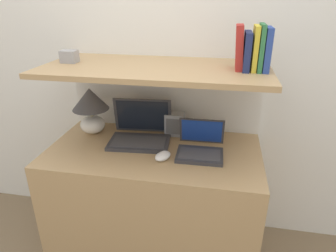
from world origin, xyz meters
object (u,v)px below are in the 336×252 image
object	(u,v)px
router_box	(175,124)
book_navy	(247,51)
book_green	(261,48)
book_yellow	(255,48)
table_lamp	(91,106)
laptop_small	(200,147)
computer_mouse	(163,156)
book_red	(239,48)
shelf_gadget	(69,56)
laptop_large	(140,133)
book_blue	(267,49)

from	to	relation	value
router_box	book_navy	xyz separation A→B (m)	(0.39, -0.15, 0.49)
book_green	book_yellow	xyz separation A→B (m)	(-0.03, 0.00, -0.00)
table_lamp	laptop_small	xyz separation A→B (m)	(0.71, -0.15, -0.14)
router_box	computer_mouse	bearing A→B (deg)	-91.60
laptop_small	book_yellow	world-z (taller)	book_yellow
book_red	shelf_gadget	size ratio (longest dim) A/B	2.51
laptop_small	book_red	size ratio (longest dim) A/B	1.18
book_green	book_yellow	distance (m)	0.03
laptop_large	book_navy	distance (m)	0.77
laptop_small	router_box	bearing A→B (deg)	129.45
router_box	book_blue	distance (m)	0.71
computer_mouse	book_green	size ratio (longest dim) A/B	0.55
computer_mouse	shelf_gadget	xyz separation A→B (m)	(-0.57, 0.18, 0.48)
book_green	laptop_small	bearing A→B (deg)	-164.90
book_green	book_red	xyz separation A→B (m)	(-0.10, 0.00, -0.00)
router_box	shelf_gadget	xyz separation A→B (m)	(-0.58, -0.15, 0.43)
laptop_large	book_yellow	world-z (taller)	book_yellow
book_green	book_navy	size ratio (longest dim) A/B	1.20
book_blue	book_navy	bearing A→B (deg)	180.00
computer_mouse	book_green	bearing A→B (deg)	20.92
laptop_large	router_box	distance (m)	0.23
book_green	book_navy	distance (m)	0.07
laptop_large	computer_mouse	world-z (taller)	laptop_large
laptop_small	book_yellow	xyz separation A→B (m)	(0.24, 0.07, 0.54)
laptop_large	router_box	xyz separation A→B (m)	(0.19, 0.13, 0.02)
router_box	shelf_gadget	distance (m)	0.74
book_navy	shelf_gadget	xyz separation A→B (m)	(-0.97, 0.00, -0.06)
table_lamp	book_yellow	size ratio (longest dim) A/B	1.37
book_red	computer_mouse	bearing A→B (deg)	-153.83
shelf_gadget	computer_mouse	bearing A→B (deg)	-17.17
book_navy	book_green	bearing A→B (deg)	-0.00
book_green	book_blue	bearing A→B (deg)	0.00
book_navy	book_yellow	bearing A→B (deg)	0.00
book_yellow	computer_mouse	bearing A→B (deg)	-157.91
shelf_gadget	laptop_large	bearing A→B (deg)	3.19
laptop_large	book_red	bearing A→B (deg)	-2.32
router_box	book_yellow	world-z (taller)	book_yellow
book_navy	router_box	bearing A→B (deg)	158.65
laptop_small	book_red	world-z (taller)	book_red
laptop_large	computer_mouse	distance (m)	0.27
table_lamp	book_green	distance (m)	1.06
book_green	shelf_gadget	bearing A→B (deg)	180.00
router_box	book_blue	bearing A→B (deg)	-17.44
book_red	book_navy	bearing A→B (deg)	0.00
laptop_small	shelf_gadget	world-z (taller)	shelf_gadget
book_blue	book_navy	xyz separation A→B (m)	(-0.09, 0.00, -0.01)
book_blue	laptop_large	bearing A→B (deg)	178.14
book_yellow	book_navy	bearing A→B (deg)	180.00
table_lamp	laptop_small	bearing A→B (deg)	-12.32
book_green	book_navy	world-z (taller)	book_green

